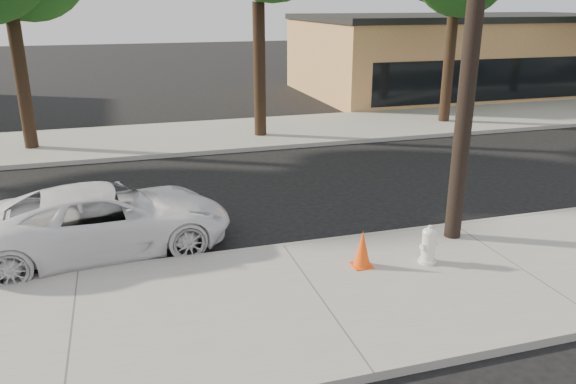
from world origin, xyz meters
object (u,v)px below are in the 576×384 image
Objects in this scene: utility_pole at (475,13)px; police_cruiser at (106,219)px; fire_hydrant at (428,246)px; traffic_cone at (362,249)px.

utility_pole is 1.78× the size of police_cruiser.
utility_pole is 12.58× the size of fire_hydrant.
fire_hydrant is 1.29m from traffic_cone.
police_cruiser is at bearing 141.45° from fire_hydrant.
traffic_cone is at bearing -123.57° from police_cruiser.
utility_pole is 12.51× the size of traffic_cone.
traffic_cone reaches higher than fire_hydrant.
fire_hydrant is (5.89, -2.66, -0.21)m from police_cruiser.
police_cruiser is at bearing 166.67° from utility_pole.
utility_pole reaches higher than traffic_cone.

